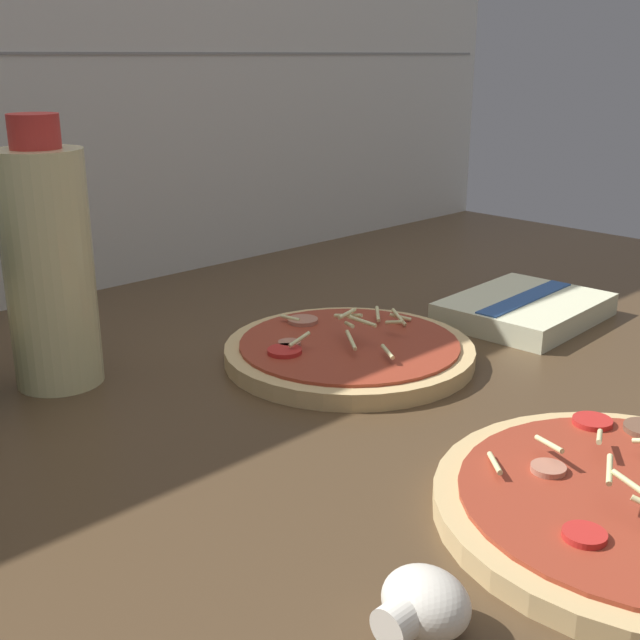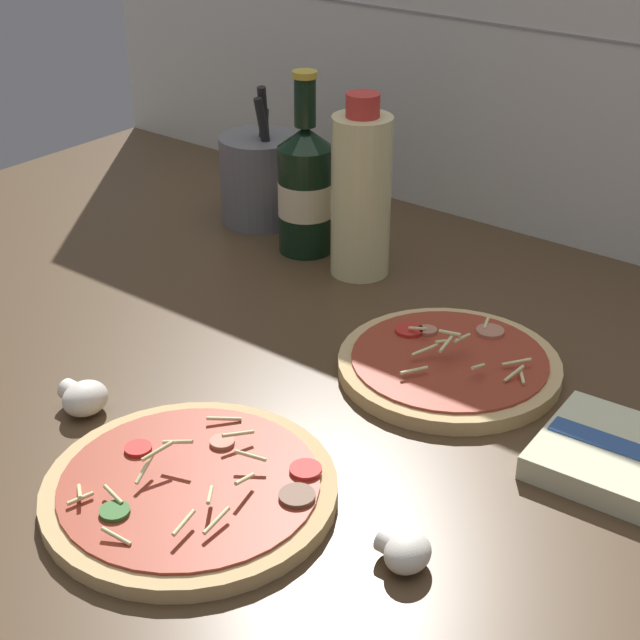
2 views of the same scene
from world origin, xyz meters
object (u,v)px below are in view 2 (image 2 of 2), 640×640
object	(u,v)px
mushroom_left	(84,397)
mushroom_right	(405,552)
utensil_crock	(260,178)
pizza_near	(191,489)
beer_bottle	(306,187)
oil_bottle	(361,194)
dish_towel	(637,464)
pizza_far	(449,365)

from	to	relation	value
mushroom_left	mushroom_right	xyz separation A→B (cm)	(36.99, 1.24, -0.18)
utensil_crock	mushroom_right	bearing A→B (deg)	-39.93
pizza_near	beer_bottle	size ratio (longest dim) A/B	1.07
oil_bottle	utensil_crock	size ratio (longest dim) A/B	1.18
dish_towel	mushroom_right	bearing A→B (deg)	-113.54
oil_bottle	mushroom_right	distance (cm)	54.65
pizza_far	dish_towel	world-z (taller)	pizza_far
utensil_crock	dish_towel	world-z (taller)	utensil_crock
oil_bottle	utensil_crock	world-z (taller)	oil_bottle
mushroom_left	utensil_crock	world-z (taller)	utensil_crock
pizza_near	pizza_far	world-z (taller)	pizza_far
pizza_near	mushroom_right	xyz separation A→B (cm)	(19.36, 4.30, 0.60)
mushroom_left	mushroom_right	distance (cm)	37.01
pizza_far	mushroom_right	distance (cm)	30.09
oil_bottle	mushroom_left	bearing A→B (deg)	-93.28
pizza_far	mushroom_left	xyz separation A→B (cm)	(-24.32, -28.53, 0.73)
pizza_far	dish_towel	xyz separation A→B (cm)	(22.46, -4.81, 0.29)
beer_bottle	dish_towel	distance (cm)	57.96
oil_bottle	mushroom_right	world-z (taller)	oil_bottle
mushroom_left	utensil_crock	distance (cm)	51.39
beer_bottle	dish_towel	bearing A→B (deg)	-20.29
pizza_near	mushroom_right	size ratio (longest dim) A/B	5.81
pizza_near	oil_bottle	world-z (taller)	oil_bottle
beer_bottle	mushroom_left	xyz separation A→B (cm)	(7.12, -43.64, -7.14)
beer_bottle	dish_towel	world-z (taller)	beer_bottle
pizza_far	beer_bottle	world-z (taller)	beer_bottle
mushroom_right	utensil_crock	size ratio (longest dim) A/B	0.23
mushroom_right	utensil_crock	world-z (taller)	utensil_crock
pizza_far	utensil_crock	xyz separation A→B (cm)	(-42.84, 19.18, 5.40)
utensil_crock	dish_towel	xyz separation A→B (cm)	(65.30, -23.99, -5.11)
pizza_near	beer_bottle	distance (cm)	53.44
pizza_far	mushroom_left	size ratio (longest dim) A/B	4.71
pizza_near	mushroom_right	distance (cm)	19.84
beer_bottle	oil_bottle	bearing A→B (deg)	-6.24
pizza_near	pizza_far	bearing A→B (deg)	78.03
pizza_near	mushroom_left	distance (cm)	17.91
pizza_far	beer_bottle	size ratio (longest dim) A/B	0.98
pizza_near	dish_towel	world-z (taller)	pizza_near
pizza_near	pizza_far	distance (cm)	32.29
pizza_far	oil_bottle	size ratio (longest dim) A/B	1.02
oil_bottle	mushroom_right	bearing A→B (deg)	-50.13
oil_bottle	dish_towel	world-z (taller)	oil_bottle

